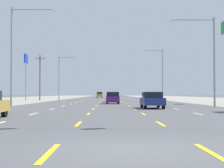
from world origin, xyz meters
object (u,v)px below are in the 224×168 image
object	(u,v)px
hatchback_center_turn_mid	(113,98)
suv_inner_left_far	(100,95)
streetlight_left_row_1	(61,75)
streetlight_right_row_1	(161,71)
sedan_center_turn_midfar	(112,97)
streetlight_left_row_0	(16,48)
pole_sign_left_row_2	(26,64)
sedan_inner_right_near	(152,100)
streetlight_right_row_0	(209,54)

from	to	relation	value
hatchback_center_turn_mid	suv_inner_left_far	distance (m)	75.41
streetlight_left_row_1	hatchback_center_turn_mid	bearing A→B (deg)	-66.91
streetlight_left_row_1	streetlight_right_row_1	size ratio (longest dim) A/B	0.86
suv_inner_left_far	streetlight_left_row_1	xyz separation A→B (m)	(-6.31, -52.14, 4.00)
suv_inner_left_far	streetlight_right_row_1	size ratio (longest dim) A/B	0.48
sedan_center_turn_midfar	streetlight_left_row_0	size ratio (longest dim) A/B	0.45
hatchback_center_turn_mid	pole_sign_left_row_2	world-z (taller)	pole_sign_left_row_2
streetlight_left_row_0	streetlight_left_row_1	xyz separation A→B (m)	(-0.12, 34.10, -0.79)
pole_sign_left_row_2	streetlight_left_row_0	world-z (taller)	streetlight_left_row_0
streetlight_right_row_1	streetlight_left_row_0	bearing A→B (deg)	-119.79
hatchback_center_turn_mid	sedan_inner_right_near	bearing A→B (deg)	-77.47
sedan_center_turn_midfar	streetlight_right_row_0	distance (m)	22.88
streetlight_right_row_1	sedan_inner_right_near	bearing A→B (deg)	-99.61
streetlight_right_row_1	hatchback_center_turn_mid	bearing A→B (deg)	-112.83
streetlight_left_row_0	sedan_center_turn_midfar	bearing A→B (deg)	64.29
suv_inner_left_far	streetlight_left_row_1	bearing A→B (deg)	-96.90
pole_sign_left_row_2	streetlight_right_row_0	distance (m)	43.52
sedan_inner_right_near	streetlight_right_row_1	distance (m)	38.96
sedan_center_turn_midfar	pole_sign_left_row_2	world-z (taller)	pole_sign_left_row_2
sedan_center_turn_midfar	pole_sign_left_row_2	size ratio (longest dim) A/B	0.49
sedan_center_turn_midfar	sedan_inner_right_near	bearing A→B (deg)	-82.26
streetlight_left_row_0	streetlight_right_row_0	size ratio (longest dim) A/B	1.11
pole_sign_left_row_2	streetlight_left_row_1	size ratio (longest dim) A/B	1.05
sedan_center_turn_midfar	streetlight_right_row_0	size ratio (longest dim) A/B	0.50
hatchback_center_turn_mid	pole_sign_left_row_2	distance (m)	29.71
sedan_inner_right_near	pole_sign_left_row_2	world-z (taller)	pole_sign_left_row_2
sedan_center_turn_midfar	streetlight_left_row_1	distance (m)	17.51
pole_sign_left_row_2	streetlight_left_row_0	distance (m)	35.31
pole_sign_left_row_2	streetlight_right_row_1	xyz separation A→B (m)	(26.57, -0.48, -1.34)
sedan_center_turn_midfar	streetlight_left_row_0	bearing A→B (deg)	-115.71
hatchback_center_turn_mid	suv_inner_left_far	bearing A→B (deg)	92.71
sedan_center_turn_midfar	pole_sign_left_row_2	bearing A→B (deg)	139.66
streetlight_right_row_1	suv_inner_left_far	bearing A→B (deg)	104.34
streetlight_right_row_1	streetlight_left_row_1	bearing A→B (deg)	180.00
hatchback_center_turn_mid	streetlight_right_row_1	size ratio (longest dim) A/B	0.39
suv_inner_left_far	pole_sign_left_row_2	xyz separation A→B (m)	(-13.24, -51.66, 6.06)
streetlight_left_row_1	sedan_center_turn_midfar	bearing A→B (deg)	-54.36
hatchback_center_turn_mid	streetlight_right_row_1	bearing A→B (deg)	67.17
pole_sign_left_row_2	streetlight_right_row_1	world-z (taller)	streetlight_right_row_1
sedan_inner_right_near	sedan_center_turn_midfar	distance (m)	24.52
streetlight_right_row_0	streetlight_left_row_0	bearing A→B (deg)	180.00
sedan_inner_right_near	suv_inner_left_far	distance (m)	90.50
hatchback_center_turn_mid	streetlight_left_row_1	xyz separation A→B (m)	(-9.88, 23.19, 4.24)
streetlight_right_row_0	streetlight_left_row_1	size ratio (longest dim) A/B	1.03
streetlight_left_row_1	streetlight_right_row_1	distance (m)	19.66
pole_sign_left_row_2	streetlight_left_row_0	bearing A→B (deg)	-78.48
streetlight_right_row_1	streetlight_right_row_0	bearing A→B (deg)	-90.36
hatchback_center_turn_mid	streetlight_left_row_0	bearing A→B (deg)	-131.81
sedan_center_turn_midfar	suv_inner_left_far	size ratio (longest dim) A/B	0.92
sedan_inner_right_near	sedan_center_turn_midfar	bearing A→B (deg)	97.74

